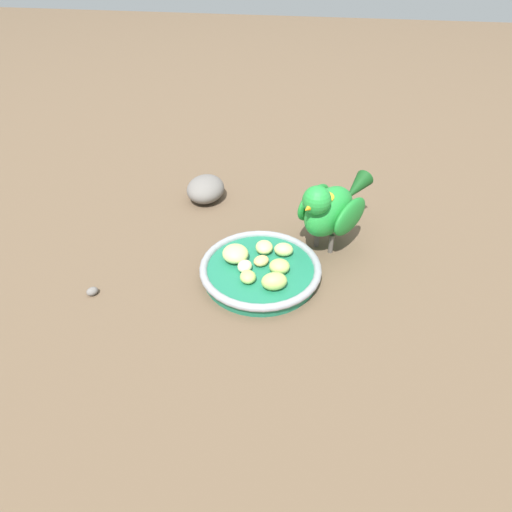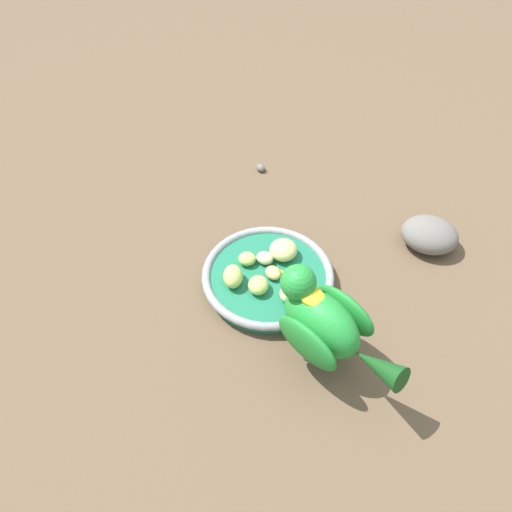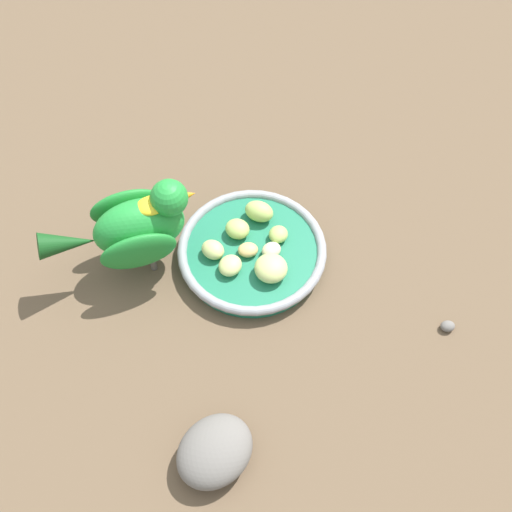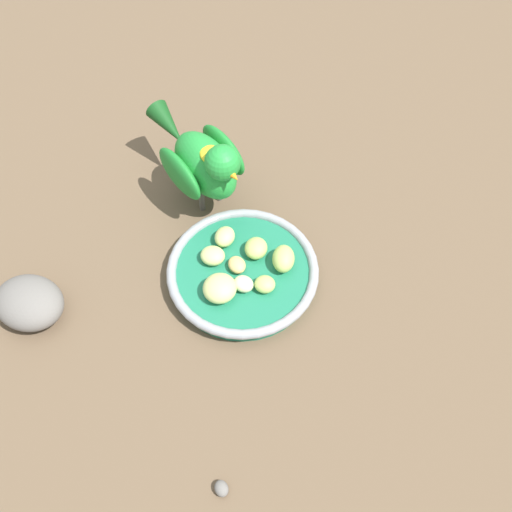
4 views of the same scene
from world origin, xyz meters
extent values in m
plane|color=brown|center=(0.00, 0.00, 0.00)|extent=(4.00, 4.00, 0.00)
cylinder|color=#1E7251|center=(0.00, -0.03, 0.01)|extent=(0.17, 0.17, 0.02)
torus|color=#93969B|center=(0.00, -0.03, 0.02)|extent=(0.19, 0.19, 0.01)
ellipsoid|color=#B2CC66|center=(0.03, -0.03, 0.03)|extent=(0.04, 0.03, 0.02)
ellipsoid|color=tan|center=(0.00, -0.02, 0.03)|extent=(0.03, 0.03, 0.01)
ellipsoid|color=#C6D17A|center=(0.00, 0.01, 0.03)|extent=(0.03, 0.03, 0.02)
ellipsoid|color=#B2CC66|center=(-0.01, -0.06, 0.03)|extent=(0.03, 0.03, 0.02)
ellipsoid|color=#C6D17A|center=(-0.04, -0.02, 0.03)|extent=(0.05, 0.05, 0.03)
ellipsoid|color=#C6D17A|center=(0.03, 0.01, 0.03)|extent=(0.03, 0.03, 0.02)
ellipsoid|color=#B2CC66|center=(0.03, -0.07, 0.03)|extent=(0.04, 0.04, 0.03)
ellipsoid|color=beige|center=(-0.02, -0.04, 0.03)|extent=(0.02, 0.03, 0.02)
cylinder|color=#59544C|center=(0.10, 0.05, 0.02)|extent=(0.01, 0.01, 0.03)
cylinder|color=#59544C|center=(0.08, 0.06, 0.02)|extent=(0.01, 0.01, 0.03)
ellipsoid|color=green|center=(0.10, 0.06, 0.07)|extent=(0.11, 0.12, 0.07)
ellipsoid|color=#1E7F2D|center=(0.13, 0.05, 0.07)|extent=(0.06, 0.09, 0.05)
ellipsoid|color=#1E7F2D|center=(0.07, 0.09, 0.07)|extent=(0.06, 0.09, 0.05)
cone|color=#144719|center=(0.14, 0.13, 0.08)|extent=(0.06, 0.08, 0.05)
sphere|color=green|center=(0.07, 0.03, 0.11)|extent=(0.06, 0.06, 0.04)
cone|color=orange|center=(0.06, 0.01, 0.11)|extent=(0.02, 0.02, 0.02)
ellipsoid|color=yellow|center=(0.09, 0.05, 0.10)|extent=(0.04, 0.04, 0.01)
ellipsoid|color=slate|center=(-0.14, 0.18, 0.02)|extent=(0.07, 0.09, 0.05)
ellipsoid|color=slate|center=(-0.24, -0.11, 0.01)|extent=(0.02, 0.02, 0.01)
camera|label=1|loc=(0.07, -0.54, 0.45)|focal=31.46mm
camera|label=2|loc=(0.46, 0.09, 0.60)|focal=37.62mm
camera|label=3|loc=(-0.29, 0.29, 0.66)|focal=43.87mm
camera|label=4|loc=(-0.34, -0.19, 0.61)|focal=40.72mm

